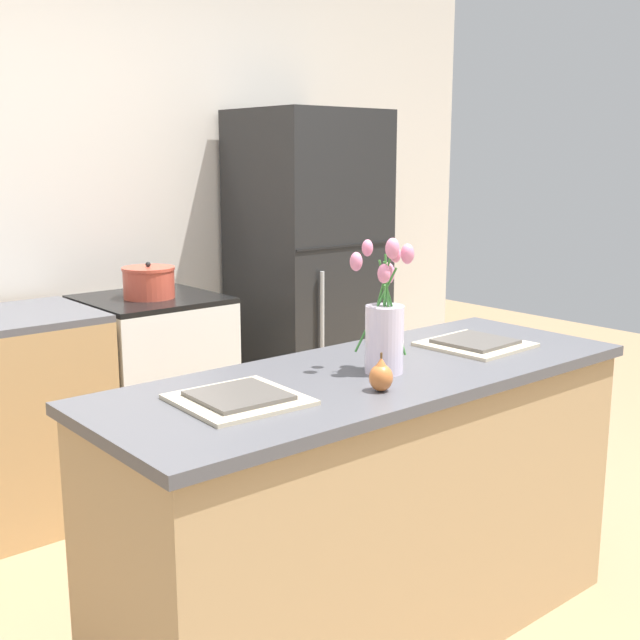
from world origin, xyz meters
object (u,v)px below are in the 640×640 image
stove_range (154,391)px  plate_setting_left (239,398)px  pear_figurine (381,376)px  cooking_pot (149,282)px  refrigerator (308,280)px  flower_vase (385,325)px  plate_setting_right (475,343)px

stove_range → plate_setting_left: 1.77m
pear_figurine → cooking_pot: 1.76m
pear_figurine → cooking_pot: bearing=83.0°
plate_setting_left → refrigerator: bearing=46.0°
pear_figurine → stove_range: bearing=82.5°
pear_figurine → refrigerator: bearing=56.3°
flower_vase → plate_setting_left: bearing=175.8°
refrigerator → flower_vase: (-1.04, -1.64, 0.16)m
flower_vase → plate_setting_left: flower_vase is taller
plate_setting_left → stove_range: bearing=69.5°
stove_range → refrigerator: refrigerator is taller
refrigerator → plate_setting_left: size_ratio=5.41×
refrigerator → cooking_pot: 0.97m
cooking_pot → stove_range: bearing=55.0°
pear_figurine → plate_setting_left: (-0.36, 0.17, -0.03)m
flower_vase → cooking_pot: size_ratio=1.72×
flower_vase → pear_figurine: size_ratio=3.75×
plate_setting_right → cooking_pot: cooking_pot is taller
stove_range → refrigerator: (0.95, 0.00, 0.44)m
flower_vase → stove_range: bearing=87.0°
flower_vase → pear_figurine: bearing=-137.0°
plate_setting_left → cooking_pot: bearing=69.8°
stove_range → cooking_pot: size_ratio=3.78×
cooking_pot → refrigerator: bearing=1.5°
plate_setting_left → flower_vase: bearing=-4.2°
flower_vase → plate_setting_left: 0.53m
stove_range → flower_vase: 1.75m
refrigerator → flower_vase: size_ratio=4.30×
plate_setting_left → plate_setting_right: bearing=0.0°
stove_range → plate_setting_right: plate_setting_right is taller
stove_range → pear_figurine: bearing=-97.5°
flower_vase → plate_setting_right: (0.48, 0.04, -0.14)m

